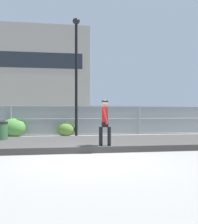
{
  "coord_description": "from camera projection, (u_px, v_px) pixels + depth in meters",
  "views": [
    {
      "loc": [
        -0.7,
        -7.14,
        1.49
      ],
      "look_at": [
        1.03,
        5.13,
        1.45
      ],
      "focal_mm": 37.32,
      "sensor_mm": 36.0,
      "label": 1
    }
  ],
  "objects": [
    {
      "name": "gravel_berm",
      "position": [
        83.0,
        143.0,
        10.05
      ],
      "size": [
        14.63,
        3.8,
        0.23
      ],
      "primitive_type": "cube",
      "color": "#3D3A38",
      "rests_on": "ground_plane"
    },
    {
      "name": "shrub_center",
      "position": [
        66.0,
        129.0,
        13.75
      ],
      "size": [
        1.08,
        0.88,
        0.83
      ],
      "color": "#567A33",
      "rests_on": "ground_plane"
    },
    {
      "name": "skateboard",
      "position": [
        105.0,
        151.0,
        8.45
      ],
      "size": [
        0.82,
        0.33,
        0.07
      ],
      "color": "#B22D2D",
      "rests_on": "ground_plane"
    },
    {
      "name": "chain_fence",
      "position": [
        78.0,
        120.0,
        14.51
      ],
      "size": [
        24.05,
        0.06,
        1.85
      ],
      "color": "gray",
      "rests_on": "ground_plane"
    },
    {
      "name": "ground_plane",
      "position": [
        89.0,
        159.0,
        7.17
      ],
      "size": [
        120.0,
        120.0,
        0.0
      ],
      "primitive_type": "plane",
      "color": "gray"
    },
    {
      "name": "shrub_left",
      "position": [
        14.0,
        128.0,
        13.39
      ],
      "size": [
        1.4,
        1.15,
        1.08
      ],
      "color": "#477F38",
      "rests_on": "ground_plane"
    },
    {
      "name": "trash_bin",
      "position": [
        1.0,
        133.0,
        10.27
      ],
      "size": [
        0.59,
        0.59,
        1.03
      ],
      "color": "#2D5133",
      "rests_on": "ground_plane"
    },
    {
      "name": "library_building",
      "position": [
        3.0,
        77.0,
        43.01
      ],
      "size": [
        30.94,
        14.19,
        15.53
      ],
      "color": "gray",
      "rests_on": "ground_plane"
    },
    {
      "name": "street_lamp",
      "position": [
        76.0,
        63.0,
        13.64
      ],
      "size": [
        0.44,
        0.44,
        6.96
      ],
      "color": "black",
      "rests_on": "ground_plane"
    },
    {
      "name": "parked_car_near",
      "position": [
        47.0,
        120.0,
        16.93
      ],
      "size": [
        4.54,
        2.25,
        1.66
      ],
      "color": "silver",
      "rests_on": "ground_plane"
    },
    {
      "name": "skater",
      "position": [
        105.0,
        121.0,
        8.45
      ],
      "size": [
        0.73,
        0.61,
        1.83
      ],
      "color": "gray",
      "rests_on": "skateboard"
    }
  ]
}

